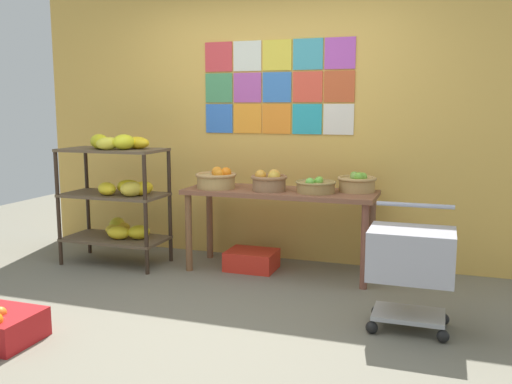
# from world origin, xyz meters

# --- Properties ---
(ground) EXTENTS (9.34, 9.34, 0.00)m
(ground) POSITION_xyz_m (0.00, 0.00, 0.00)
(ground) COLOR #6D6959
(back_wall_with_art) EXTENTS (4.91, 0.07, 2.82)m
(back_wall_with_art) POSITION_xyz_m (0.00, 1.70, 1.41)
(back_wall_with_art) COLOR gold
(back_wall_with_art) RESTS_ON ground
(banana_shelf_unit) EXTENTS (0.95, 0.59, 1.21)m
(banana_shelf_unit) POSITION_xyz_m (-1.27, 1.01, 0.69)
(banana_shelf_unit) COLOR #322419
(banana_shelf_unit) RESTS_ON ground
(display_table) EXTENTS (1.67, 0.58, 0.73)m
(display_table) POSITION_xyz_m (0.20, 1.24, 0.64)
(display_table) COLOR brown
(display_table) RESTS_ON ground
(fruit_basket_centre) EXTENTS (0.34, 0.34, 0.14)m
(fruit_basket_centre) POSITION_xyz_m (0.53, 1.20, 0.79)
(fruit_basket_centre) COLOR #9D7D46
(fruit_basket_centre) RESTS_ON display_table
(fruit_basket_back_left) EXTENTS (0.32, 0.32, 0.19)m
(fruit_basket_back_left) POSITION_xyz_m (0.12, 1.17, 0.82)
(fruit_basket_back_left) COLOR #8D6846
(fruit_basket_back_left) RESTS_ON display_table
(fruit_basket_right) EXTENTS (0.36, 0.36, 0.19)m
(fruit_basket_right) POSITION_xyz_m (-0.37, 1.17, 0.82)
(fruit_basket_right) COLOR tan
(fruit_basket_right) RESTS_ON display_table
(fruit_basket_left) EXTENTS (0.33, 0.33, 0.17)m
(fruit_basket_left) POSITION_xyz_m (0.85, 1.37, 0.81)
(fruit_basket_left) COLOR tan
(fruit_basket_left) RESTS_ON display_table
(produce_crate_under_table) EXTENTS (0.44, 0.34, 0.17)m
(produce_crate_under_table) POSITION_xyz_m (-0.06, 1.23, 0.09)
(produce_crate_under_table) COLOR red
(produce_crate_under_table) RESTS_ON ground
(shopping_cart) EXTENTS (0.54, 0.44, 0.81)m
(shopping_cart) POSITION_xyz_m (1.37, 0.29, 0.48)
(shopping_cart) COLOR black
(shopping_cart) RESTS_ON ground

